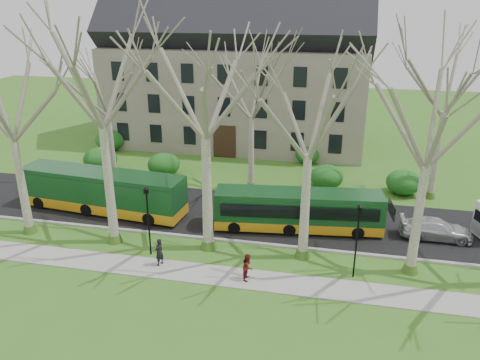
% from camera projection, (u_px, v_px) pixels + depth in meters
% --- Properties ---
extents(ground, '(120.00, 120.00, 0.00)m').
position_uv_depth(ground, '(251.00, 256.00, 28.18)').
color(ground, '#3B6E1F').
rests_on(ground, ground).
extents(sidewalk, '(70.00, 2.00, 0.06)m').
position_uv_depth(sidewalk, '(243.00, 278.00, 25.89)').
color(sidewalk, gray).
rests_on(sidewalk, ground).
extents(road, '(80.00, 8.00, 0.06)m').
position_uv_depth(road, '(265.00, 217.00, 33.19)').
color(road, black).
rests_on(road, ground).
extents(curb, '(80.00, 0.25, 0.14)m').
position_uv_depth(curb, '(255.00, 243.00, 29.52)').
color(curb, '#A5A39E').
rests_on(curb, ground).
extents(building, '(26.50, 12.20, 16.00)m').
position_uv_depth(building, '(238.00, 65.00, 48.30)').
color(building, gray).
rests_on(building, ground).
extents(tree_row_verge, '(49.00, 7.00, 14.00)m').
position_uv_depth(tree_row_verge, '(253.00, 143.00, 25.92)').
color(tree_row_verge, gray).
rests_on(tree_row_verge, ground).
extents(tree_row_far, '(33.00, 7.00, 12.00)m').
position_uv_depth(tree_row_far, '(261.00, 116.00, 36.29)').
color(tree_row_far, gray).
rests_on(tree_row_far, ground).
extents(lamp_row, '(36.22, 0.22, 4.30)m').
position_uv_depth(lamp_row, '(248.00, 225.00, 26.34)').
color(lamp_row, black).
rests_on(lamp_row, ground).
extents(hedges, '(30.60, 8.60, 2.00)m').
position_uv_depth(hedges, '(229.00, 161.00, 41.48)').
color(hedges, '#175119').
rests_on(hedges, ground).
extents(bus_lead, '(12.50, 3.79, 3.08)m').
position_uv_depth(bus_lead, '(102.00, 191.00, 33.61)').
color(bus_lead, '#13421D').
rests_on(bus_lead, road).
extents(bus_follow, '(11.14, 3.54, 2.74)m').
position_uv_depth(bus_follow, '(298.00, 210.00, 30.95)').
color(bus_follow, '#13421D').
rests_on(bus_follow, road).
extents(sedan, '(4.51, 1.89, 1.30)m').
position_uv_depth(sedan, '(436.00, 229.00, 29.97)').
color(sedan, silver).
rests_on(sedan, road).
extents(pedestrian_a, '(0.59, 0.71, 1.67)m').
position_uv_depth(pedestrian_a, '(159.00, 252.00, 26.88)').
color(pedestrian_a, black).
rests_on(pedestrian_a, sidewalk).
extents(pedestrian_b, '(0.63, 0.79, 1.55)m').
position_uv_depth(pedestrian_b, '(248.00, 267.00, 25.53)').
color(pedestrian_b, maroon).
rests_on(pedestrian_b, sidewalk).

